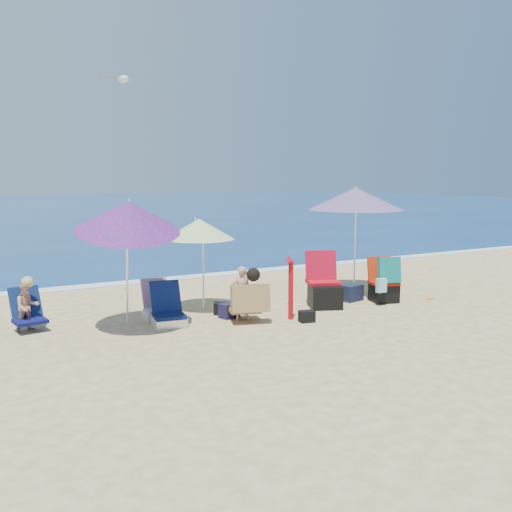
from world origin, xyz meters
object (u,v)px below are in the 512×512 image
umbrella_striped (199,229)px  chair_rainbow (158,308)px  furled_umbrella (290,284)px  person_center (246,295)px  seagull (123,79)px  umbrella_blue (128,216)px  umbrella_turquoise (356,199)px  camp_chair_left (324,291)px  camp_chair_right (384,285)px  person_left (27,306)px  chair_navy (168,314)px

umbrella_striped → chair_rainbow: size_ratio=2.60×
furled_umbrella → person_center: furled_umbrella is taller
chair_rainbow → seagull: 4.27m
furled_umbrella → umbrella_blue: bearing=167.0°
umbrella_turquoise → chair_rainbow: (-4.65, -0.05, -1.93)m
camp_chair_left → umbrella_striped: bearing=157.8°
chair_rainbow → camp_chair_left: 3.32m
camp_chair_right → person_center: (-3.28, -0.01, 0.13)m
umbrella_blue → camp_chair_right: 5.52m
umbrella_striped → person_left: bearing=178.3°
person_center → person_left: 3.75m
person_center → person_left: person_center is taller
umbrella_turquoise → camp_chair_right: umbrella_turquoise is taller
camp_chair_right → seagull: seagull is taller
umbrella_turquoise → umbrella_blue: umbrella_turquoise is taller
umbrella_turquoise → person_left: size_ratio=2.60×
person_center → camp_chair_right: bearing=0.1°
furled_umbrella → person_center: size_ratio=1.20×
umbrella_striped → camp_chair_right: 4.04m
umbrella_blue → seagull: bearing=74.3°
umbrella_turquoise → seagull: size_ratio=3.33×
chair_navy → seagull: 4.40m
umbrella_striped → umbrella_blue: 1.84m
camp_chair_right → seagull: bearing=160.0°
chair_rainbow → chair_navy: bearing=-91.1°
umbrella_turquoise → seagull: bearing=172.0°
camp_chair_left → camp_chair_right: camp_chair_left is taller
camp_chair_left → chair_rainbow: bearing=166.5°
person_left → seagull: (1.92, 0.49, 3.96)m
umbrella_striped → seagull: size_ratio=2.53×
seagull → person_center: bearing=-48.2°
umbrella_striped → umbrella_blue: size_ratio=0.77×
umbrella_blue → seagull: 2.83m
camp_chair_left → camp_chair_right: 1.38m
chair_rainbow → person_left: (-2.22, 0.25, 0.23)m
umbrella_turquoise → person_center: size_ratio=2.39×
umbrella_turquoise → chair_navy: 5.08m
umbrella_striped → person_center: size_ratio=1.82×
chair_rainbow → camp_chair_right: 4.70m
furled_umbrella → camp_chair_left: bearing=24.4°
camp_chair_right → chair_navy: bearing=174.5°
umbrella_striped → chair_navy: bearing=-141.3°
furled_umbrella → person_left: size_ratio=1.31×
umbrella_turquoise → seagull: (-4.95, 0.70, 2.26)m
umbrella_striped → person_left: umbrella_striped is taller
person_center → seagull: bearing=131.8°
furled_umbrella → seagull: (-2.38, 2.04, 3.71)m
chair_navy → chair_rainbow: 0.59m
umbrella_blue → camp_chair_left: 4.24m
umbrella_turquoise → chair_rainbow: 5.04m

